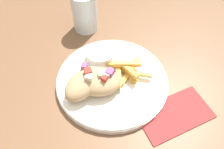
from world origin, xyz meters
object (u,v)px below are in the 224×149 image
Objects in this scene: plate at (112,80)px; pita_sandwich_near at (99,81)px; pita_sandwich_far at (83,83)px; fries_pile at (127,71)px; sauce_ramekin at (100,55)px; water_glass at (85,13)px.

pita_sandwich_near is at bearing 172.74° from plate.
pita_sandwich_far is 0.12m from fries_pile.
water_glass is (0.07, 0.14, 0.02)m from sauce_ramekin.
water_glass is at bearing 104.13° from pita_sandwich_near.
sauce_ramekin is (0.02, 0.07, 0.02)m from plate.
pita_sandwich_far is (-0.07, 0.03, 0.03)m from plate.
sauce_ramekin is 0.63× the size of water_glass.
fries_pile is 1.50× the size of sauce_ramekin.
sauce_ramekin reaches higher than plate.
fries_pile is (0.04, -0.01, 0.02)m from plate.
sauce_ramekin is at bearing 100.06° from fries_pile.
water_glass is (0.05, 0.23, 0.03)m from fries_pile.
plate is at bearing 39.04° from pita_sandwich_near.
pita_sandwich_far is 1.01× the size of water_glass.
pita_sandwich_far reaches higher than plate.
pita_sandwich_far reaches higher than pita_sandwich_near.
pita_sandwich_near is (-0.04, 0.01, 0.03)m from plate.
pita_sandwich_near is 1.16× the size of fries_pile.
pita_sandwich_far is 0.11m from sauce_ramekin.
water_glass is at bearing 64.88° from sauce_ramekin.
sauce_ramekin is (0.06, 0.07, -0.01)m from pita_sandwich_near.
water_glass reaches higher than pita_sandwich_near.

